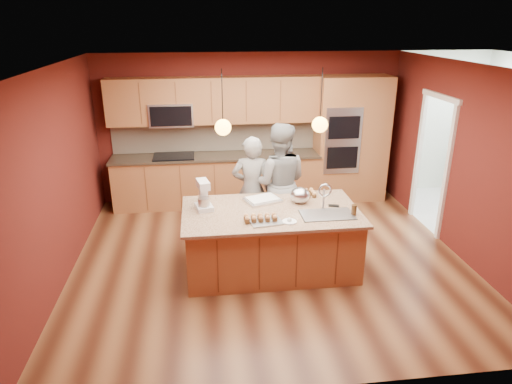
{
  "coord_description": "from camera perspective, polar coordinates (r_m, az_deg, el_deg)",
  "views": [
    {
      "loc": [
        -0.91,
        -5.75,
        3.25
      ],
      "look_at": [
        -0.21,
        -0.1,
        1.08
      ],
      "focal_mm": 32.0,
      "sensor_mm": 36.0,
      "label": 1
    }
  ],
  "objects": [
    {
      "name": "floor",
      "position": [
        6.66,
        1.69,
        -8.28
      ],
      "size": [
        5.5,
        5.5,
        0.0
      ],
      "primitive_type": "plane",
      "color": "#442113",
      "rests_on": "ground"
    },
    {
      "name": "ceiling",
      "position": [
        5.84,
        1.98,
        15.51
      ],
      "size": [
        5.5,
        5.5,
        0.0
      ],
      "primitive_type": "plane",
      "rotation": [
        3.14,
        0.0,
        0.0
      ],
      "color": "silver",
      "rests_on": "ground"
    },
    {
      "name": "wall_back",
      "position": [
        8.51,
        -0.78,
        8.02
      ],
      "size": [
        5.5,
        0.0,
        5.5
      ],
      "primitive_type": "plane",
      "rotation": [
        1.57,
        0.0,
        0.0
      ],
      "color": "#511712",
      "rests_on": "ground"
    },
    {
      "name": "wall_front",
      "position": [
        3.87,
        7.54,
        -8.7
      ],
      "size": [
        5.5,
        0.0,
        5.5
      ],
      "primitive_type": "plane",
      "rotation": [
        -1.57,
        0.0,
        0.0
      ],
      "color": "#511712",
      "rests_on": "ground"
    },
    {
      "name": "wall_left",
      "position": [
        6.33,
        -23.63,
        1.63
      ],
      "size": [
        0.0,
        5.0,
        5.0
      ],
      "primitive_type": "plane",
      "rotation": [
        1.57,
        0.0,
        1.57
      ],
      "color": "#511712",
      "rests_on": "ground"
    },
    {
      "name": "wall_right",
      "position": [
        7.07,
        24.46,
        3.42
      ],
      "size": [
        0.0,
        5.0,
        5.0
      ],
      "primitive_type": "plane",
      "rotation": [
        1.57,
        0.0,
        -1.57
      ],
      "color": "#511712",
      "rests_on": "ground"
    },
    {
      "name": "cabinet_run",
      "position": [
        8.31,
        -5.25,
        5.01
      ],
      "size": [
        3.74,
        0.64,
        2.3
      ],
      "color": "#9A5D38",
      "rests_on": "floor"
    },
    {
      "name": "oven_column",
      "position": [
        8.66,
        11.77,
        6.46
      ],
      "size": [
        1.3,
        0.62,
        2.3
      ],
      "color": "#9A5D38",
      "rests_on": "floor"
    },
    {
      "name": "doorway_trim",
      "position": [
        7.81,
        21.09,
        3.12
      ],
      "size": [
        0.08,
        1.11,
        2.2
      ],
      "primitive_type": null,
      "color": "white",
      "rests_on": "wall_right"
    },
    {
      "name": "pendant_left",
      "position": [
        5.64,
        -4.15,
        8.1
      ],
      "size": [
        0.2,
        0.2,
        0.8
      ],
      "color": "black",
      "rests_on": "ceiling"
    },
    {
      "name": "pendant_right",
      "position": [
        5.83,
        8.0,
        8.37
      ],
      "size": [
        0.2,
        0.2,
        0.8
      ],
      "color": "black",
      "rests_on": "ceiling"
    },
    {
      "name": "island",
      "position": [
        6.23,
        1.99,
        -5.88
      ],
      "size": [
        2.34,
        1.32,
        1.24
      ],
      "color": "#9A5D38",
      "rests_on": "floor"
    },
    {
      "name": "person_left",
      "position": [
        6.88,
        -0.53,
        0.3
      ],
      "size": [
        0.65,
        0.46,
        1.65
      ],
      "primitive_type": "imported",
      "rotation": [
        0.0,
        0.0,
        3.02
      ],
      "color": "black",
      "rests_on": "floor"
    },
    {
      "name": "person_right",
      "position": [
        6.91,
        2.85,
        1.16
      ],
      "size": [
        1.02,
        0.87,
        1.84
      ],
      "primitive_type": "imported",
      "rotation": [
        0.0,
        0.0,
        2.93
      ],
      "color": "slate",
      "rests_on": "floor"
    },
    {
      "name": "stand_mixer",
      "position": [
        6.08,
        -6.57,
        -0.61
      ],
      "size": [
        0.26,
        0.32,
        0.4
      ],
      "rotation": [
        0.0,
        0.0,
        0.21
      ],
      "color": "white",
      "rests_on": "island"
    },
    {
      "name": "sheet_cake",
      "position": [
        6.35,
        0.82,
        -0.95
      ],
      "size": [
        0.56,
        0.49,
        0.05
      ],
      "rotation": [
        0.0,
        0.0,
        0.35
      ],
      "color": "silver",
      "rests_on": "island"
    },
    {
      "name": "cooling_rack",
      "position": [
        5.7,
        1.23,
        -3.71
      ],
      "size": [
        0.43,
        0.34,
        0.02
      ],
      "primitive_type": "cube",
      "rotation": [
        0.0,
        0.0,
        0.15
      ],
      "color": "#A5A8AB",
      "rests_on": "island"
    },
    {
      "name": "mixing_bowl",
      "position": [
        6.3,
        5.52,
        -0.41
      ],
      "size": [
        0.27,
        0.27,
        0.23
      ],
      "primitive_type": "ellipsoid",
      "color": "silver",
      "rests_on": "island"
    },
    {
      "name": "plate",
      "position": [
        5.72,
        4.19,
        -3.7
      ],
      "size": [
        0.18,
        0.18,
        0.01
      ],
      "primitive_type": "cylinder",
      "color": "white",
      "rests_on": "island"
    },
    {
      "name": "tumbler",
      "position": [
        6.03,
        12.15,
        -2.2
      ],
      "size": [
        0.07,
        0.07,
        0.14
      ],
      "primitive_type": "cylinder",
      "color": "#3D2612",
      "rests_on": "island"
    },
    {
      "name": "phone",
      "position": [
        6.28,
        9.7,
        -1.69
      ],
      "size": [
        0.16,
        0.12,
        0.01
      ],
      "primitive_type": "cube",
      "rotation": [
        0.0,
        0.0,
        -0.31
      ],
      "color": "black",
      "rests_on": "island"
    },
    {
      "name": "cupcakes_left",
      "position": [
        6.4,
        -6.56,
        -0.78
      ],
      "size": [
        0.17,
        0.17,
        0.07
      ],
      "primitive_type": null,
      "color": "tan",
      "rests_on": "island"
    },
    {
      "name": "cupcakes_rack",
      "position": [
        5.7,
        0.57,
        -3.2
      ],
      "size": [
        0.43,
        0.17,
        0.08
      ],
      "primitive_type": null,
      "color": "tan",
      "rests_on": "island"
    },
    {
      "name": "cupcakes_right",
      "position": [
        6.58,
        6.4,
        -0.13
      ],
      "size": [
        0.26,
        0.26,
        0.08
      ],
      "primitive_type": null,
      "color": "tan",
      "rests_on": "island"
    },
    {
      "name": "washer",
      "position": [
        8.74,
        29.29,
        -0.38
      ],
      "size": [
        0.73,
        0.74,
        0.95
      ],
      "primitive_type": "cube",
      "rotation": [
        0.0,
        0.0,
        0.28
      ],
      "color": "white",
      "rests_on": "floor"
    },
    {
      "name": "dryer",
      "position": [
        9.33,
        26.53,
        1.81
      ],
      "size": [
        0.87,
        0.88,
        1.09
      ],
      "primitive_type": "cube",
      "rotation": [
        0.0,
        0.0,
        -0.33
      ],
      "color": "white",
      "rests_on": "floor"
    }
  ]
}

